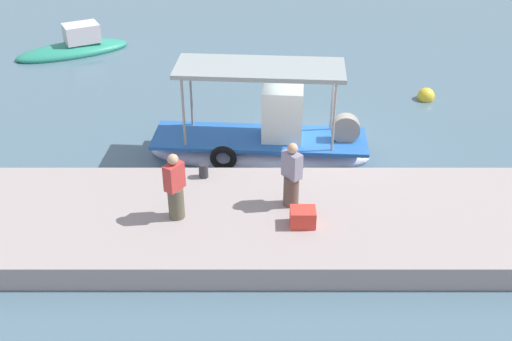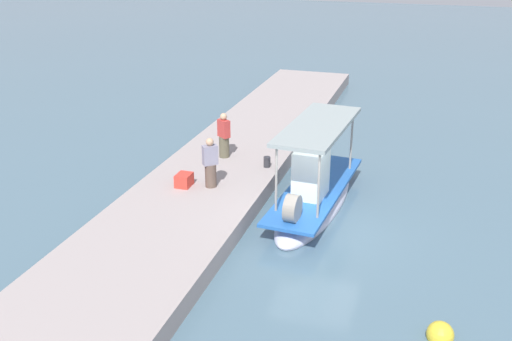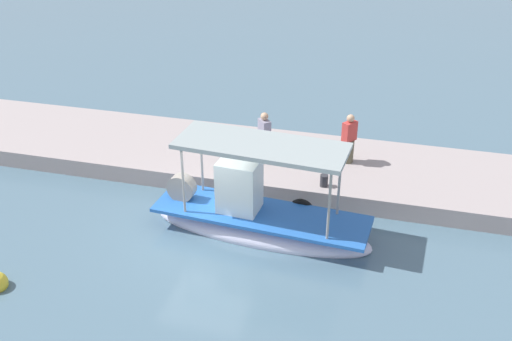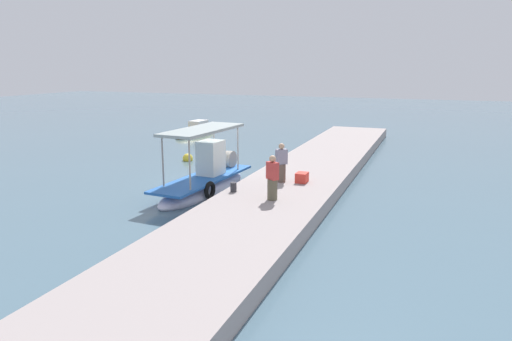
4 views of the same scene
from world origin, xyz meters
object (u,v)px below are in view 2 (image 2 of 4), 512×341
Objects in this scene: mooring_bollard at (267,162)px; marker_buoy at (440,335)px; fisherman_near_bollard at (224,137)px; cargo_crate at (184,180)px; main_fishing_boat at (314,194)px; fisherman_by_crate at (210,165)px.

mooring_bollard is 0.62× the size of marker_buoy.
fisherman_near_bollard is at bearing -134.49° from marker_buoy.
fisherman_near_bollard is 2.79× the size of marker_buoy.
fisherman_near_bollard is 2.93m from cargo_crate.
main_fishing_boat is 10.80× the size of marker_buoy.
mooring_bollard is 0.65× the size of cargo_crate.
main_fishing_boat reaches higher than mooring_bollard.
main_fishing_boat is at bearing 52.60° from mooring_bollard.
fisherman_near_bollard is 1.00× the size of fisherman_by_crate.
main_fishing_boat is 3.87× the size of fisherman_near_bollard.
main_fishing_boat is 17.29× the size of mooring_bollard.
mooring_bollard is (0.49, 1.75, -0.56)m from fisherman_near_bollard.
cargo_crate is at bearing -78.39° from main_fishing_boat.
cargo_crate reaches higher than mooring_bollard.
main_fishing_boat is at bearing 100.66° from fisherman_by_crate.
mooring_bollard is 9.32m from marker_buoy.
fisherman_near_bollard is at bearing -168.93° from fisherman_by_crate.
cargo_crate is at bearing -6.31° from fisherman_near_bollard.
main_fishing_boat reaches higher than fisherman_by_crate.
marker_buoy is (4.74, 8.05, -0.66)m from cargo_crate.
fisherman_by_crate is 1.02m from cargo_crate.
main_fishing_boat reaches higher than cargo_crate.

